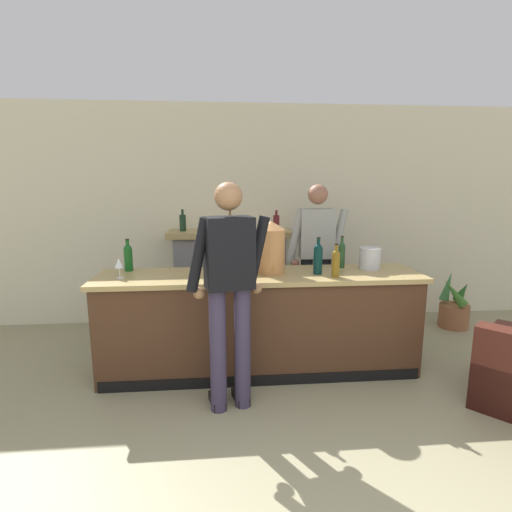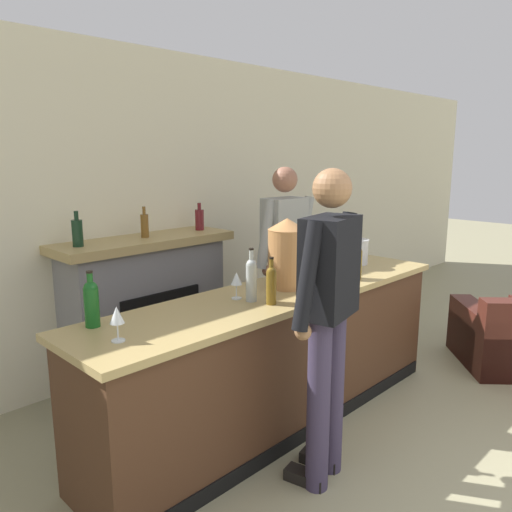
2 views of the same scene
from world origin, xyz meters
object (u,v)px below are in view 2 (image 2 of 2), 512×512
ice_bucket_steel (356,251)px  wine_bottle_burgundy_dark (251,278)px  wine_bottle_chardonnay_pale (357,261)px  person_bartender (284,261)px  wine_glass_near_bucket (117,317)px  fireplace_stone (147,308)px  copper_dispenser (287,253)px  wine_bottle_port_short (271,283)px  armchair_black (509,340)px  wine_bottle_riesling_slim (330,250)px  wine_bottle_cabernet_heavy (91,302)px  wine_bottle_merlot_tall (333,258)px  wine_glass_front_right (236,280)px  potted_plant_corner (363,294)px  person_customer (328,315)px

ice_bucket_steel → wine_bottle_burgundy_dark: size_ratio=0.63×
ice_bucket_steel → wine_bottle_chardonnay_pale: wine_bottle_chardonnay_pale is taller
person_bartender → wine_glass_near_bucket: 2.02m
fireplace_stone → wine_bottle_burgundy_dark: 1.40m
wine_bottle_chardonnay_pale → fireplace_stone: bearing=122.3°
wine_glass_near_bucket → copper_dispenser: bearing=3.5°
wine_bottle_chardonnay_pale → wine_bottle_port_short: size_ratio=1.01×
armchair_black → wine_bottle_riesling_slim: 1.87m
copper_dispenser → person_bartender: bearing=42.6°
ice_bucket_steel → wine_bottle_port_short: bearing=-168.1°
fireplace_stone → ice_bucket_steel: (1.34, -1.15, 0.45)m
copper_dispenser → wine_bottle_port_short: 0.43m
person_bartender → wine_bottle_cabernet_heavy: (-1.91, -0.31, 0.12)m
person_bartender → ice_bucket_steel: person_bartender is taller
wine_bottle_burgundy_dark → wine_glass_near_bucket: size_ratio=1.89×
wine_bottle_cabernet_heavy → wine_bottle_riesling_slim: (2.08, -0.04, 0.00)m
wine_bottle_chardonnay_pale → wine_bottle_merlot_tall: 0.18m
wine_bottle_cabernet_heavy → wine_glass_front_right: size_ratio=1.77×
wine_glass_near_bucket → wine_bottle_cabernet_heavy: bearing=86.8°
wine_bottle_chardonnay_pale → wine_glass_front_right: size_ratio=1.73×
armchair_black → wine_bottle_burgundy_dark: 2.71m
copper_dispenser → wine_bottle_merlot_tall: (0.43, -0.08, -0.09)m
fireplace_stone → wine_glass_near_bucket: size_ratio=8.29×
potted_plant_corner → wine_bottle_riesling_slim: bearing=-156.4°
wine_glass_near_bucket → wine_bottle_merlot_tall: bearing=-0.0°
person_customer → fireplace_stone: bearing=88.5°
person_bartender → wine_bottle_chardonnay_pale: (0.00, -0.72, 0.11)m
potted_plant_corner → wine_bottle_merlot_tall: size_ratio=2.02×
person_customer → wine_glass_near_bucket: size_ratio=10.00×
person_customer → wine_bottle_cabernet_heavy: 1.29m
fireplace_stone → wine_bottle_riesling_slim: fireplace_stone is taller
wine_bottle_cabernet_heavy → wine_bottle_chardonnay_pale: bearing=-12.3°
wine_bottle_burgundy_dark → wine_glass_near_bucket: wine_bottle_burgundy_dark is taller
fireplace_stone → wine_glass_near_bucket: fireplace_stone is taller
wine_bottle_cabernet_heavy → wine_bottle_riesling_slim: size_ratio=0.97×
potted_plant_corner → person_customer: person_customer is taller
wine_bottle_port_short → wine_bottle_chardonnay_pale: bearing=-0.7°
wine_bottle_merlot_tall → wine_bottle_port_short: size_ratio=1.16×
potted_plant_corner → wine_bottle_chardonnay_pale: (-1.87, -1.12, 0.86)m
wine_bottle_port_short → wine_glass_front_right: (-0.07, 0.24, -0.01)m
wine_bottle_merlot_tall → wine_bottle_riesling_slim: bearing=39.5°
potted_plant_corner → person_bartender: 2.06m
copper_dispenser → wine_glass_near_bucket: bearing=-176.5°
person_customer → wine_glass_near_bucket: 1.12m
wine_glass_front_right → person_bartender: bearing=25.3°
ice_bucket_steel → wine_bottle_cabernet_heavy: bearing=177.0°
wine_bottle_riesling_slim → person_customer: bearing=-144.1°
wine_bottle_chardonnay_pale → wine_glass_near_bucket: size_ratio=1.68×
wine_glass_front_right → wine_bottle_merlot_tall: bearing=-8.3°
wine_bottle_cabernet_heavy → wine_bottle_port_short: bearing=-22.5°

